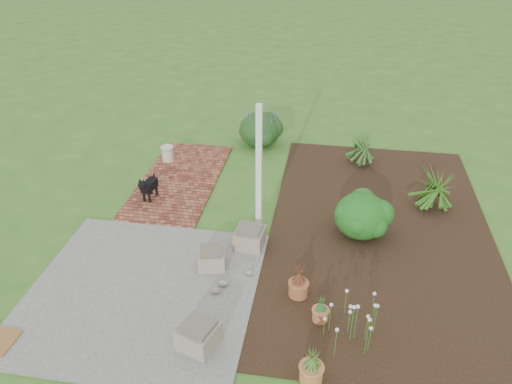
% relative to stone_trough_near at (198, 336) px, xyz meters
% --- Properties ---
extents(ground, '(80.00, 80.00, 0.00)m').
position_rel_stone_trough_near_xyz_m(ground, '(0.09, 2.65, -0.20)').
color(ground, '#33601E').
rests_on(ground, ground).
extents(concrete_patio, '(3.50, 3.50, 0.04)m').
position_rel_stone_trough_near_xyz_m(concrete_patio, '(-1.16, 0.90, -0.18)').
color(concrete_patio, '#5F5F5C').
rests_on(concrete_patio, ground).
extents(brick_path, '(1.60, 3.50, 0.04)m').
position_rel_stone_trough_near_xyz_m(brick_path, '(-1.61, 4.40, -0.18)').
color(brick_path, '#5C251D').
rests_on(brick_path, ground).
extents(garden_bed, '(4.00, 7.00, 0.03)m').
position_rel_stone_trough_near_xyz_m(garden_bed, '(2.59, 3.15, -0.19)').
color(garden_bed, black).
rests_on(garden_bed, ground).
extents(veranda_post, '(0.10, 0.10, 2.50)m').
position_rel_stone_trough_near_xyz_m(veranda_post, '(0.39, 2.75, 1.05)').
color(veranda_post, white).
rests_on(veranda_post, ground).
extents(stone_trough_near, '(0.62, 0.62, 0.32)m').
position_rel_stone_trough_near_xyz_m(stone_trough_near, '(0.00, 0.00, 0.00)').
color(stone_trough_near, '#786F5B').
rests_on(stone_trough_near, concrete_patio).
extents(stone_trough_mid, '(0.52, 0.52, 0.29)m').
position_rel_stone_trough_near_xyz_m(stone_trough_mid, '(-0.23, 1.67, -0.02)').
color(stone_trough_mid, gray).
rests_on(stone_trough_mid, concrete_patio).
extents(stone_trough_far, '(0.52, 0.52, 0.32)m').
position_rel_stone_trough_near_xyz_m(stone_trough_far, '(0.30, 2.32, -0.00)').
color(stone_trough_far, gray).
rests_on(stone_trough_far, concrete_patio).
extents(black_dog, '(0.25, 0.61, 0.53)m').
position_rel_stone_trough_near_xyz_m(black_dog, '(-1.97, 3.51, 0.15)').
color(black_dog, black).
rests_on(black_dog, brick_path).
extents(cream_ceramic_urn, '(0.26, 0.26, 0.35)m').
position_rel_stone_trough_near_xyz_m(cream_ceramic_urn, '(-2.13, 5.22, 0.01)').
color(cream_ceramic_urn, '#C1B49E').
rests_on(cream_ceramic_urn, brick_path).
extents(evergreen_shrub, '(1.18, 1.18, 0.82)m').
position_rel_stone_trough_near_xyz_m(evergreen_shrub, '(2.21, 3.01, 0.24)').
color(evergreen_shrub, '#11390D').
rests_on(evergreen_shrub, garden_bed).
extents(agapanthus_clump_back, '(1.12, 1.12, 0.93)m').
position_rel_stone_trough_near_xyz_m(agapanthus_clump_back, '(3.61, 4.18, 0.30)').
color(agapanthus_clump_back, '#143A0B').
rests_on(agapanthus_clump_back, garden_bed).
extents(agapanthus_clump_front, '(1.26, 1.26, 0.86)m').
position_rel_stone_trough_near_xyz_m(agapanthus_clump_front, '(2.26, 5.84, 0.26)').
color(agapanthus_clump_front, '#143F15').
rests_on(agapanthus_clump_front, garden_bed).
extents(pink_flower_patch, '(1.10, 1.10, 0.63)m').
position_rel_stone_trough_near_xyz_m(pink_flower_patch, '(2.08, 0.54, 0.14)').
color(pink_flower_patch, '#113D0F').
rests_on(pink_flower_patch, garden_bed).
extents(terracotta_pot_bronze, '(0.38, 0.38, 0.24)m').
position_rel_stone_trough_near_xyz_m(terracotta_pot_bronze, '(1.25, 1.22, -0.05)').
color(terracotta_pot_bronze, brown).
rests_on(terracotta_pot_bronze, garden_bed).
extents(terracotta_pot_small_left, '(0.28, 0.28, 0.19)m').
position_rel_stone_trough_near_xyz_m(terracotta_pot_small_left, '(1.61, 0.75, -0.07)').
color(terracotta_pot_small_left, '#B4663D').
rests_on(terracotta_pot_small_left, garden_bed).
extents(terracotta_pot_small_right, '(0.35, 0.35, 0.25)m').
position_rel_stone_trough_near_xyz_m(terracotta_pot_small_right, '(1.55, -0.33, -0.05)').
color(terracotta_pot_small_right, '#B66B3D').
rests_on(terracotta_pot_small_right, garden_bed).
extents(purple_flowering_bush, '(1.24, 1.24, 0.85)m').
position_rel_stone_trough_near_xyz_m(purple_flowering_bush, '(-0.18, 6.48, 0.22)').
color(purple_flowering_bush, black).
rests_on(purple_flowering_bush, ground).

